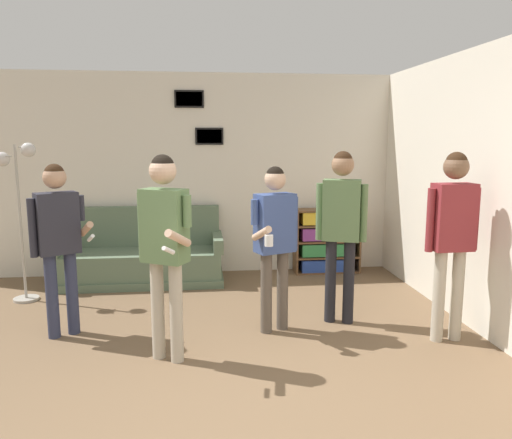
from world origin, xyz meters
The scene contains 10 objects.
wall_back centered at (0.00, 4.02, 1.35)m, with size 7.37×0.08×2.70m.
wall_right centered at (2.52, 2.00, 1.35)m, with size 0.06×6.39×2.70m.
couch centered at (-0.90, 3.61, 0.30)m, with size 2.10×0.80×0.95m.
bookshelf centered at (1.60, 3.80, 0.44)m, with size 0.90×0.30×0.88m.
floor_lamp centered at (-2.14, 2.98, 1.24)m, with size 0.44×0.28×1.80m.
person_player_foreground_left centered at (-1.43, 1.85, 0.99)m, with size 0.59×0.37×1.62m.
person_player_foreground_center centered at (-0.42, 1.22, 1.06)m, with size 0.44×0.60×1.72m.
person_watcher_holding_cup centered at (0.57, 1.75, 0.97)m, with size 0.47×0.52×1.59m.
person_spectator_near_bookshelf centered at (1.25, 1.90, 1.06)m, with size 0.47×0.31×1.72m.
person_spectator_far_right centered at (2.10, 1.35, 1.07)m, with size 0.50×0.22×1.73m.
Camera 1 is at (-0.13, -2.80, 1.84)m, focal length 35.00 mm.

